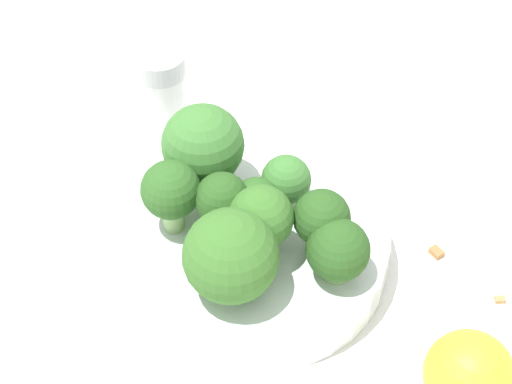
# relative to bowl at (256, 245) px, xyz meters

# --- Properties ---
(ground_plane) EXTENTS (3.00, 3.00, 0.00)m
(ground_plane) POSITION_rel_bowl_xyz_m (0.00, 0.00, -0.02)
(ground_plane) COLOR white
(bowl) EXTENTS (0.18, 0.18, 0.04)m
(bowl) POSITION_rel_bowl_xyz_m (0.00, 0.00, 0.00)
(bowl) COLOR silver
(bowl) RESTS_ON ground_plane
(broccoli_floret_0) EXTENTS (0.03, 0.03, 0.04)m
(broccoli_floret_0) POSITION_rel_bowl_xyz_m (0.00, 0.00, 0.04)
(broccoli_floret_0) COLOR #84AD66
(broccoli_floret_0) RESTS_ON bowl
(broccoli_floret_1) EXTENTS (0.04, 0.04, 0.06)m
(broccoli_floret_1) POSITION_rel_bowl_xyz_m (0.02, -0.01, 0.06)
(broccoli_floret_1) COLOR #7A9E5B
(broccoli_floret_1) RESTS_ON bowl
(broccoli_floret_2) EXTENTS (0.06, 0.06, 0.07)m
(broccoli_floret_2) POSITION_rel_bowl_xyz_m (-0.05, 0.00, 0.06)
(broccoli_floret_2) COLOR #7A9E5B
(broccoli_floret_2) RESTS_ON bowl
(broccoli_floret_3) EXTENTS (0.04, 0.04, 0.05)m
(broccoli_floret_3) POSITION_rel_bowl_xyz_m (0.07, 0.01, 0.04)
(broccoli_floret_3) COLOR #8EB770
(broccoli_floret_3) RESTS_ON bowl
(broccoli_floret_4) EXTENTS (0.04, 0.04, 0.06)m
(broccoli_floret_4) POSITION_rel_bowl_xyz_m (-0.04, -0.04, 0.05)
(broccoli_floret_4) COLOR #8EB770
(broccoli_floret_4) RESTS_ON bowl
(broccoli_floret_5) EXTENTS (0.04, 0.04, 0.05)m
(broccoli_floret_5) POSITION_rel_bowl_xyz_m (-0.01, -0.02, 0.05)
(broccoli_floret_5) COLOR #7A9E5B
(broccoli_floret_5) RESTS_ON bowl
(broccoli_floret_6) EXTENTS (0.03, 0.03, 0.04)m
(broccoli_floret_6) POSITION_rel_bowl_xyz_m (-0.00, 0.03, 0.04)
(broccoli_floret_6) COLOR #7A9E5B
(broccoli_floret_6) RESTS_ON bowl
(broccoli_floret_7) EXTENTS (0.04, 0.04, 0.05)m
(broccoli_floret_7) POSITION_rel_bowl_xyz_m (0.04, 0.02, 0.05)
(broccoli_floret_7) COLOR #7A9E5B
(broccoli_floret_7) RESTS_ON bowl
(broccoli_floret_8) EXTENTS (0.06, 0.06, 0.06)m
(broccoli_floret_8) POSITION_rel_bowl_xyz_m (0.03, -0.05, 0.05)
(broccoli_floret_8) COLOR #8EB770
(broccoli_floret_8) RESTS_ON bowl
(pepper_shaker) EXTENTS (0.04, 0.04, 0.08)m
(pepper_shaker) POSITION_rel_bowl_xyz_m (-0.15, 0.04, 0.02)
(pepper_shaker) COLOR silver
(pepper_shaker) RESTS_ON ground_plane
(lemon_wedge) EXTENTS (0.06, 0.06, 0.06)m
(lemon_wedge) POSITION_rel_bowl_xyz_m (0.17, 0.02, 0.01)
(lemon_wedge) COLOR yellow
(lemon_wedge) RESTS_ON ground_plane
(almond_crumb_0) EXTENTS (0.01, 0.01, 0.01)m
(almond_crumb_0) POSITION_rel_bowl_xyz_m (0.14, 0.10, -0.02)
(almond_crumb_0) COLOR #AD7F4C
(almond_crumb_0) RESTS_ON ground_plane
(almond_crumb_1) EXTENTS (0.01, 0.01, 0.01)m
(almond_crumb_1) POSITION_rel_bowl_xyz_m (0.08, 0.10, -0.01)
(almond_crumb_1) COLOR olive
(almond_crumb_1) RESTS_ON ground_plane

